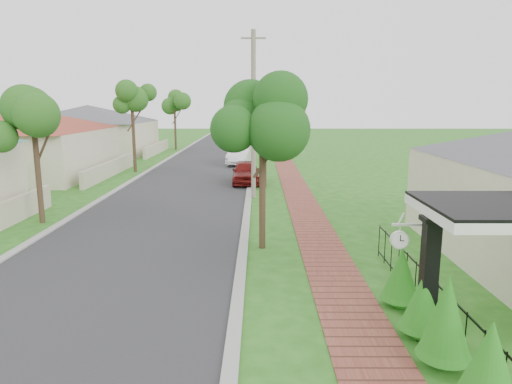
% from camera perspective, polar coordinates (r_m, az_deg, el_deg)
% --- Properties ---
extents(ground, '(160.00, 160.00, 0.00)m').
position_cam_1_polar(ground, '(10.76, -6.04, -14.82)').
color(ground, '#246217').
rests_on(ground, ground).
extents(road, '(7.00, 120.00, 0.02)m').
position_cam_1_polar(road, '(30.28, -7.57, 1.96)').
color(road, '#28282B').
rests_on(road, ground).
extents(kerb_right, '(0.30, 120.00, 0.10)m').
position_cam_1_polar(kerb_right, '(30.00, -0.64, 1.97)').
color(kerb_right, '#9E9E99').
rests_on(kerb_right, ground).
extents(kerb_left, '(0.30, 120.00, 0.10)m').
position_cam_1_polar(kerb_left, '(30.99, -14.27, 1.92)').
color(kerb_left, '#9E9E99').
rests_on(kerb_left, ground).
extents(sidewalk, '(1.50, 120.00, 0.03)m').
position_cam_1_polar(sidewalk, '(30.07, 4.32, 1.96)').
color(sidewalk, '#93513A').
rests_on(sidewalk, ground).
extents(porch_post, '(0.48, 0.48, 2.52)m').
position_cam_1_polar(porch_post, '(9.93, 20.71, -10.72)').
color(porch_post, black).
rests_on(porch_post, ground).
extents(picket_fence, '(0.03, 8.02, 1.00)m').
position_cam_1_polar(picket_fence, '(11.13, 20.43, -11.58)').
color(picket_fence, black).
rests_on(picket_fence, ground).
extents(street_trees, '(10.70, 37.65, 5.89)m').
position_cam_1_polar(street_trees, '(36.70, -6.09, 10.66)').
color(street_trees, '#382619').
rests_on(street_trees, ground).
extents(hedge_row, '(0.94, 4.93, 1.83)m').
position_cam_1_polar(hedge_row, '(9.24, 21.99, -14.85)').
color(hedge_row, '#1A6E16').
rests_on(hedge_row, ground).
extents(far_house_red, '(15.56, 15.56, 4.60)m').
position_cam_1_polar(far_house_red, '(33.81, -28.31, 5.68)').
color(far_house_red, beige).
rests_on(far_house_red, ground).
extents(far_house_grey, '(15.56, 15.56, 4.60)m').
position_cam_1_polar(far_house_grey, '(46.57, -20.11, 7.40)').
color(far_house_grey, beige).
rests_on(far_house_grey, ground).
extents(parked_car_red, '(1.72, 4.02, 1.35)m').
position_cam_1_polar(parked_car_red, '(27.21, -1.27, 2.49)').
color(parked_car_red, maroon).
rests_on(parked_car_red, ground).
extents(parked_car_white, '(2.06, 4.67, 1.49)m').
position_cam_1_polar(parked_car_white, '(35.95, -1.98, 4.65)').
color(parked_car_white, white).
rests_on(parked_car_white, ground).
extents(near_tree, '(2.02, 2.02, 5.19)m').
position_cam_1_polar(near_tree, '(14.44, 0.82, 8.79)').
color(near_tree, '#382619').
rests_on(near_tree, ground).
extents(utility_pole, '(1.20, 0.24, 8.15)m').
position_cam_1_polar(utility_pole, '(22.67, -0.32, 9.59)').
color(utility_pole, gray).
rests_on(utility_pole, ground).
extents(station_clock, '(0.64, 0.13, 0.54)m').
position_cam_1_polar(station_clock, '(9.87, 17.56, -5.56)').
color(station_clock, white).
rests_on(station_clock, ground).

